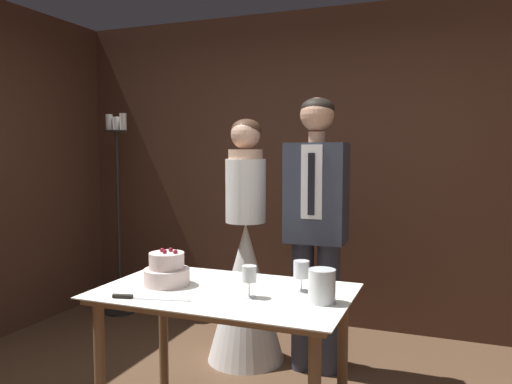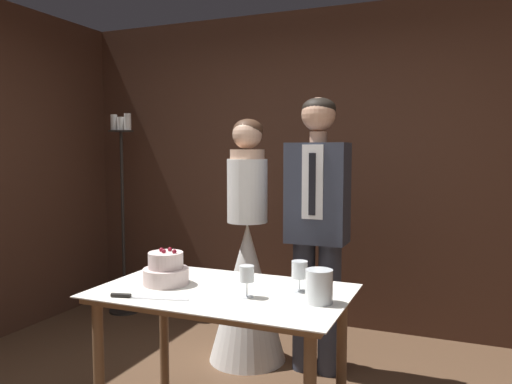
# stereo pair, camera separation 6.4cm
# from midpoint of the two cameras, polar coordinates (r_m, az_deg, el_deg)

# --- Properties ---
(wall_back) EXTENTS (4.58, 0.12, 2.65)m
(wall_back) POSITION_cam_midpoint_polar(r_m,az_deg,el_deg) (4.30, 5.91, 2.68)
(wall_back) COLOR #472B1E
(wall_back) RESTS_ON ground_plane
(cake_table) EXTENTS (1.29, 0.78, 0.76)m
(cake_table) POSITION_cam_midpoint_polar(r_m,az_deg,el_deg) (2.64, -4.33, -13.11)
(cake_table) COLOR brown
(cake_table) RESTS_ON ground_plane
(tiered_cake) EXTENTS (0.24, 0.24, 0.20)m
(tiered_cake) POSITION_cam_midpoint_polar(r_m,az_deg,el_deg) (2.74, -10.83, -8.82)
(tiered_cake) COLOR beige
(tiered_cake) RESTS_ON cake_table
(cake_knife) EXTENTS (0.38, 0.11, 0.02)m
(cake_knife) POSITION_cam_midpoint_polar(r_m,az_deg,el_deg) (2.54, -14.26, -11.58)
(cake_knife) COLOR silver
(cake_knife) RESTS_ON cake_table
(wine_glass_near) EXTENTS (0.08, 0.08, 0.16)m
(wine_glass_near) POSITION_cam_midpoint_polar(r_m,az_deg,el_deg) (2.57, 4.49, -8.99)
(wine_glass_near) COLOR silver
(wine_glass_near) RESTS_ON cake_table
(wine_glass_middle) EXTENTS (0.07, 0.07, 0.16)m
(wine_glass_middle) POSITION_cam_midpoint_polar(r_m,az_deg,el_deg) (2.46, -1.54, -9.45)
(wine_glass_middle) COLOR silver
(wine_glass_middle) RESTS_ON cake_table
(hurricane_candle) EXTENTS (0.13, 0.13, 0.16)m
(hurricane_candle) POSITION_cam_midpoint_polar(r_m,az_deg,el_deg) (2.41, 6.76, -10.70)
(hurricane_candle) COLOR silver
(hurricane_candle) RESTS_ON cake_table
(bride) EXTENTS (0.54, 0.54, 1.70)m
(bride) POSITION_cam_midpoint_polar(r_m,az_deg,el_deg) (3.54, -1.70, -9.21)
(bride) COLOR white
(bride) RESTS_ON ground_plane
(groom) EXTENTS (0.39, 0.25, 1.82)m
(groom) POSITION_cam_midpoint_polar(r_m,az_deg,el_deg) (3.30, 6.33, -3.05)
(groom) COLOR #333847
(groom) RESTS_ON ground_plane
(candle_stand) EXTENTS (0.28, 0.28, 1.81)m
(candle_stand) POSITION_cam_midpoint_polar(r_m,az_deg,el_deg) (4.67, -15.86, -2.08)
(candle_stand) COLOR black
(candle_stand) RESTS_ON ground_plane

